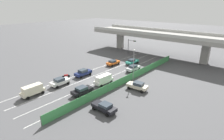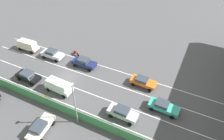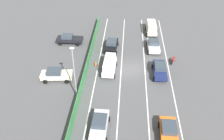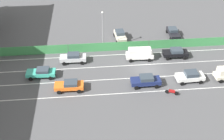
{
  "view_description": "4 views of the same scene",
  "coord_description": "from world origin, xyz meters",
  "px_view_note": "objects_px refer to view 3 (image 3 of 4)",
  "views": [
    {
      "loc": [
        29.14,
        -26.19,
        16.82
      ],
      "look_at": [
        1.31,
        6.29,
        1.38
      ],
      "focal_mm": 29.13,
      "sensor_mm": 36.0,
      "label": 1
    },
    {
      "loc": [
        21.38,
        19.2,
        24.88
      ],
      "look_at": [
        -2.98,
        7.29,
        1.98
      ],
      "focal_mm": 33.76,
      "sensor_mm": 36.0,
      "label": 2
    },
    {
      "loc": [
        1.06,
        31.05,
        21.7
      ],
      "look_at": [
        2.97,
        2.99,
        1.77
      ],
      "focal_mm": 40.32,
      "sensor_mm": 36.0,
      "label": 3
    },
    {
      "loc": [
        -37.32,
        9.53,
        27.22
      ],
      "look_at": [
        -1.64,
        6.12,
        1.7
      ],
      "focal_mm": 45.78,
      "sensor_mm": 36.0,
      "label": 4
    }
  ],
  "objects_px": {
    "car_sedan_black": "(112,45)",
    "parked_sedan_dark": "(69,39)",
    "motorcycle": "(173,60)",
    "parked_sedan_cream": "(56,74)",
    "car_hatchback_white": "(153,45)",
    "car_sedan_silver": "(100,125)",
    "car_van_cream": "(152,27)",
    "car_sedan_navy": "(160,69)",
    "car_taxi_orange": "(169,132)",
    "car_van_white": "(109,65)",
    "street_lamp": "(74,69)",
    "traffic_cone": "(96,64)"
  },
  "relations": [
    {
      "from": "car_sedan_black",
      "to": "parked_sedan_dark",
      "type": "height_order",
      "value": "car_sedan_black"
    },
    {
      "from": "motorcycle",
      "to": "parked_sedan_cream",
      "type": "distance_m",
      "value": 17.89
    },
    {
      "from": "car_hatchback_white",
      "to": "car_sedan_silver",
      "type": "xyz_separation_m",
      "value": [
        7.06,
        18.08,
        -0.02
      ]
    },
    {
      "from": "car_sedan_black",
      "to": "parked_sedan_dark",
      "type": "distance_m",
      "value": 7.68
    },
    {
      "from": "car_van_cream",
      "to": "car_sedan_black",
      "type": "bearing_deg",
      "value": 43.09
    },
    {
      "from": "car_sedan_navy",
      "to": "car_taxi_orange",
      "type": "bearing_deg",
      "value": 89.93
    },
    {
      "from": "car_van_white",
      "to": "car_sedan_black",
      "type": "height_order",
      "value": "car_van_white"
    },
    {
      "from": "car_van_white",
      "to": "car_sedan_navy",
      "type": "distance_m",
      "value": 7.27
    },
    {
      "from": "car_van_white",
      "to": "street_lamp",
      "type": "bearing_deg",
      "value": 58.0
    },
    {
      "from": "car_van_white",
      "to": "car_taxi_orange",
      "type": "bearing_deg",
      "value": 121.6
    },
    {
      "from": "car_hatchback_white",
      "to": "street_lamp",
      "type": "height_order",
      "value": "street_lamp"
    },
    {
      "from": "parked_sedan_dark",
      "to": "traffic_cone",
      "type": "distance_m",
      "value": 8.48
    },
    {
      "from": "car_hatchback_white",
      "to": "car_taxi_orange",
      "type": "height_order",
      "value": "car_hatchback_white"
    },
    {
      "from": "car_van_cream",
      "to": "motorcycle",
      "type": "height_order",
      "value": "car_van_cream"
    },
    {
      "from": "car_sedan_navy",
      "to": "car_hatchback_white",
      "type": "distance_m",
      "value": 7.04
    },
    {
      "from": "car_van_white",
      "to": "car_taxi_orange",
      "type": "relative_size",
      "value": 1.08
    },
    {
      "from": "parked_sedan_dark",
      "to": "car_sedan_black",
      "type": "bearing_deg",
      "value": 167.71
    },
    {
      "from": "car_sedan_navy",
      "to": "car_van_white",
      "type": "bearing_deg",
      "value": -2.44
    },
    {
      "from": "car_sedan_navy",
      "to": "parked_sedan_cream",
      "type": "distance_m",
      "value": 14.72
    },
    {
      "from": "street_lamp",
      "to": "car_van_white",
      "type": "bearing_deg",
      "value": -122.0
    },
    {
      "from": "car_van_white",
      "to": "car_hatchback_white",
      "type": "bearing_deg",
      "value": -135.51
    },
    {
      "from": "parked_sedan_cream",
      "to": "street_lamp",
      "type": "xyz_separation_m",
      "value": [
        -3.52,
        3.52,
        3.57
      ]
    },
    {
      "from": "parked_sedan_dark",
      "to": "car_sedan_navy",
      "type": "bearing_deg",
      "value": 150.79
    },
    {
      "from": "car_sedan_navy",
      "to": "parked_sedan_cream",
      "type": "bearing_deg",
      "value": 8.58
    },
    {
      "from": "car_taxi_orange",
      "to": "motorcycle",
      "type": "distance_m",
      "value": 15.1
    },
    {
      "from": "car_van_white",
      "to": "street_lamp",
      "type": "relative_size",
      "value": 0.63
    },
    {
      "from": "traffic_cone",
      "to": "car_van_white",
      "type": "bearing_deg",
      "value": 146.27
    },
    {
      "from": "car_sedan_black",
      "to": "parked_sedan_cream",
      "type": "bearing_deg",
      "value": 51.07
    },
    {
      "from": "car_hatchback_white",
      "to": "car_sedan_silver",
      "type": "distance_m",
      "value": 19.41
    },
    {
      "from": "car_sedan_navy",
      "to": "motorcycle",
      "type": "height_order",
      "value": "car_sedan_navy"
    },
    {
      "from": "car_taxi_orange",
      "to": "parked_sedan_dark",
      "type": "xyz_separation_m",
      "value": [
        14.87,
        -19.8,
        0.01
      ]
    },
    {
      "from": "car_hatchback_white",
      "to": "traffic_cone",
      "type": "xyz_separation_m",
      "value": [
        9.07,
        5.24,
        -0.64
      ]
    },
    {
      "from": "car_taxi_orange",
      "to": "traffic_cone",
      "type": "height_order",
      "value": "car_taxi_orange"
    },
    {
      "from": "street_lamp",
      "to": "car_sedan_navy",
      "type": "bearing_deg",
      "value": -152.59
    },
    {
      "from": "car_sedan_navy",
      "to": "street_lamp",
      "type": "bearing_deg",
      "value": 27.41
    },
    {
      "from": "car_taxi_orange",
      "to": "motorcycle",
      "type": "relative_size",
      "value": 2.38
    },
    {
      "from": "traffic_cone",
      "to": "car_taxi_orange",
      "type": "bearing_deg",
      "value": 125.52
    },
    {
      "from": "car_van_cream",
      "to": "car_sedan_silver",
      "type": "height_order",
      "value": "car_van_cream"
    },
    {
      "from": "parked_sedan_dark",
      "to": "street_lamp",
      "type": "height_order",
      "value": "street_lamp"
    },
    {
      "from": "parked_sedan_dark",
      "to": "parked_sedan_cream",
      "type": "height_order",
      "value": "parked_sedan_cream"
    },
    {
      "from": "car_van_white",
      "to": "street_lamp",
      "type": "distance_m",
      "value": 7.84
    },
    {
      "from": "car_van_cream",
      "to": "motorcycle",
      "type": "xyz_separation_m",
      "value": [
        -2.82,
        9.8,
        -0.74
      ]
    },
    {
      "from": "car_sedan_navy",
      "to": "traffic_cone",
      "type": "bearing_deg",
      "value": -10.72
    },
    {
      "from": "car_van_cream",
      "to": "car_sedan_black",
      "type": "distance_m",
      "value": 9.57
    },
    {
      "from": "car_sedan_navy",
      "to": "motorcycle",
      "type": "distance_m",
      "value": 4.22
    },
    {
      "from": "car_sedan_navy",
      "to": "motorcycle",
      "type": "xyz_separation_m",
      "value": [
        -2.42,
        -3.42,
        -0.48
      ]
    },
    {
      "from": "car_van_white",
      "to": "car_taxi_orange",
      "type": "distance_m",
      "value": 13.84
    },
    {
      "from": "motorcycle",
      "to": "traffic_cone",
      "type": "bearing_deg",
      "value": 7.78
    },
    {
      "from": "car_taxi_orange",
      "to": "motorcycle",
      "type": "height_order",
      "value": "car_taxi_orange"
    },
    {
      "from": "car_van_white",
      "to": "parked_sedan_cream",
      "type": "bearing_deg",
      "value": 18.96
    }
  ]
}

